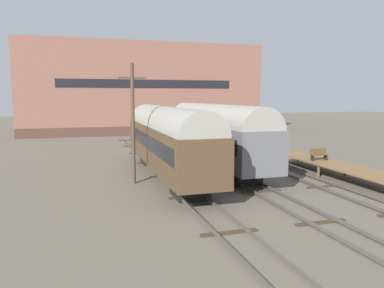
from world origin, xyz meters
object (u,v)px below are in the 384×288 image
object	(u,v)px
utility_pole	(133,122)
train_car_brown	(167,137)
train_car_grey	(214,132)
bench	(319,154)
person_worker	(224,175)

from	to	relation	value
utility_pole	train_car_brown	bearing A→B (deg)	28.74
train_car_grey	bench	size ratio (longest dim) A/B	12.97
bench	utility_pole	world-z (taller)	utility_pole
bench	person_worker	size ratio (longest dim) A/B	0.81
utility_pole	person_worker	bearing A→B (deg)	-36.26
bench	person_worker	xyz separation A→B (m)	(-9.15, -3.35, -0.42)
train_car_grey	utility_pole	world-z (taller)	utility_pole
bench	utility_pole	distance (m)	14.52
train_car_brown	utility_pole	size ratio (longest dim) A/B	2.24
train_car_brown	bench	distance (m)	11.87
train_car_brown	utility_pole	bearing A→B (deg)	-151.26
bench	person_worker	distance (m)	9.75
person_worker	bench	bearing A→B (deg)	20.08
bench	person_worker	world-z (taller)	bench
train_car_brown	train_car_grey	size ratio (longest dim) A/B	0.99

